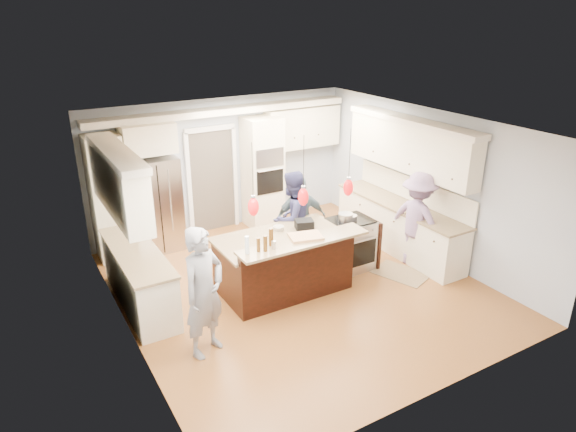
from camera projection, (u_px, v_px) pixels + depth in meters
name	position (u px, v px, depth m)	size (l,w,h in m)	color
ground_plane	(299.00, 287.00, 8.56)	(6.00, 6.00, 0.00)	#A7612E
room_shell	(300.00, 183.00, 7.87)	(5.54, 6.04, 2.72)	#B2BCC6
refrigerator	(155.00, 204.00, 9.60)	(0.90, 0.70, 1.80)	#B7B7BC
oven_column	(263.00, 173.00, 10.60)	(0.72, 0.69, 2.30)	#F6EAC7
back_upper_cabinets	(191.00, 157.00, 9.78)	(5.30, 0.61, 2.54)	#F6EAC7
right_counter_run	(403.00, 197.00, 9.54)	(0.64, 3.10, 2.51)	#F6EAC7
left_cabinets	(132.00, 243.00, 7.65)	(0.64, 2.30, 2.51)	#F6EAC7
kitchen_island	(284.00, 262.00, 8.31)	(2.10, 1.46, 1.12)	black
island_range	(350.00, 244.00, 9.04)	(0.82, 0.71, 0.92)	#B7B7BC
pendant_lights	(303.00, 197.00, 7.35)	(1.75, 0.15, 1.03)	black
person_bar_end	(204.00, 292.00, 6.63)	(0.66, 0.43, 1.81)	gray
person_far_left	(292.00, 218.00, 9.08)	(0.84, 0.65, 1.72)	navy
person_far_right	(301.00, 219.00, 9.19)	(0.94, 0.39, 1.60)	#4E636D
person_range_side	(418.00, 220.00, 9.01)	(1.11, 0.64, 1.72)	gray
floor_rug	(401.00, 273.00, 8.97)	(0.62, 0.91, 0.01)	#947D51
water_bottle	(247.00, 245.00, 7.13)	(0.06, 0.06, 0.27)	silver
beer_bottle_a	(271.00, 237.00, 7.38)	(0.07, 0.07, 0.27)	#4B2D0D
beer_bottle_b	(258.00, 245.00, 7.21)	(0.05, 0.05, 0.21)	#4B2D0D
beer_bottle_c	(265.00, 243.00, 7.21)	(0.06, 0.06, 0.24)	#4B2D0D
drink_can	(274.00, 245.00, 7.30)	(0.07, 0.07, 0.12)	#B7B7BC
cutting_board	(306.00, 237.00, 7.68)	(0.48, 0.34, 0.04)	tan
pot_large	(346.00, 217.00, 8.76)	(0.25, 0.25, 0.15)	#B7B7BC
pot_small	(352.00, 218.00, 8.81)	(0.19, 0.19, 0.09)	#B7B7BC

